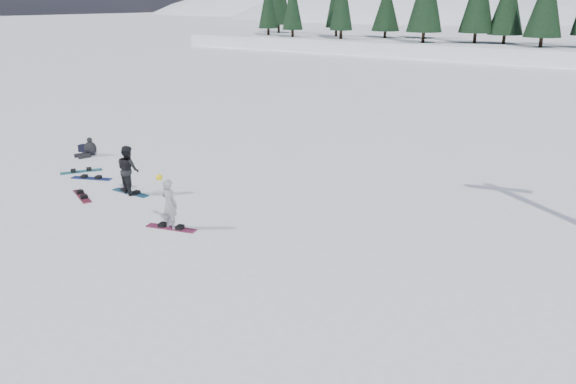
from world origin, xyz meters
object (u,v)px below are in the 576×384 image
Objects in this scene: gear_bag at (84,148)px; snowboard_loose_b at (82,196)px; seated_rider at (89,149)px; snowboard_loose_c at (91,178)px; snowboarder_man at (128,170)px; snowboard_loose_a at (81,171)px; snowboarder_woman at (169,204)px.

gear_bag is 0.30× the size of snowboard_loose_b.
snowboard_loose_c is (2.73, -1.99, -0.28)m from seated_rider.
snowboarder_man is 3.63× the size of gear_bag.
gear_bag reaches higher than snowboard_loose_c.
seated_rider reaches higher than gear_bag.
snowboard_loose_b is (4.11, -3.39, -0.28)m from seated_rider.
snowboarder_man reaches higher than seated_rider.
gear_bag reaches higher than snowboard_loose_a.
snowboarder_man reaches higher than snowboard_loose_a.
gear_bag is (-5.84, 2.49, -0.67)m from snowboarder_man.
snowboarder_man reaches higher than snowboard_loose_b.
seated_rider reaches higher than snowboard_loose_c.
snowboarder_man is 6.38m from gear_bag.
seated_rider reaches higher than snowboard_loose_b.
snowboard_loose_b is (4.81, -3.64, -0.14)m from gear_bag.
gear_bag is 0.30× the size of snowboard_loose_a.
snowboard_loose_c is at bearing 6.82° from snowboarder_man.
snowboarder_man is 3.59m from snowboard_loose_a.
snowboarder_man is at bearing -20.35° from snowboarder_woman.
snowboarder_woman is at bearing -73.91° from snowboard_loose_a.
snowboarder_woman is at bearing -0.07° from seated_rider.
snowboarder_woman is 4.47m from snowboard_loose_b.
gear_bag is (-0.70, 0.25, -0.14)m from seated_rider.
snowboarder_woman is 7.13m from snowboard_loose_a.
snowboard_loose_c is at bearing -33.10° from gear_bag.
snowboarder_man is 1.74m from snowboard_loose_b.
snowboarder_man reaches higher than gear_bag.
snowboarder_woman reaches higher than snowboard_loose_c.
snowboarder_man is 1.09× the size of snowboard_loose_a.
snowboard_loose_a and snowboard_loose_c have the same top height.
snowboard_loose_b and snowboard_loose_c have the same top height.
snowboard_loose_b is at bearing -1.09° from snowboarder_woman.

